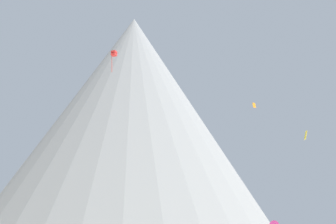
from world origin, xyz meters
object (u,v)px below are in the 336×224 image
at_px(kite_red_high, 114,54).
at_px(kite_yellow_mid, 306,135).
at_px(rock_massif, 130,137).
at_px(kite_orange_high, 254,105).

xyz_separation_m(kite_red_high, kite_yellow_mid, (29.33, -9.81, -17.80)).
height_order(rock_massif, kite_orange_high, rock_massif).
relative_size(rock_massif, kite_red_high, 23.72).
relative_size(kite_orange_high, kite_yellow_mid, 0.74).
distance_m(rock_massif, kite_orange_high, 41.28).
bearing_deg(kite_red_high, rock_massif, -155.44).
bearing_deg(kite_orange_high, rock_massif, 128.93).
bearing_deg(rock_massif, kite_yellow_mid, -54.28).
distance_m(kite_orange_high, kite_yellow_mid, 15.56).
height_order(rock_massif, kite_yellow_mid, rock_massif).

